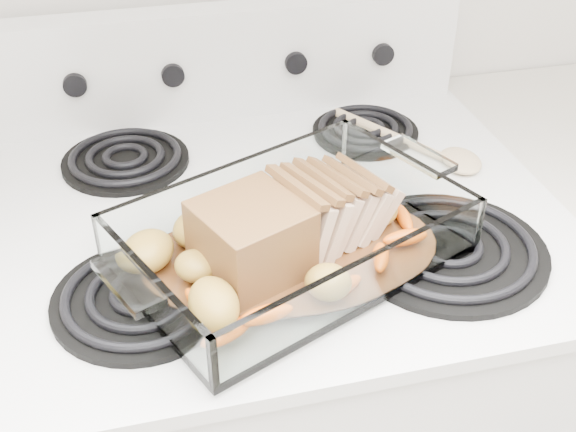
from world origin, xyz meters
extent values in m
cube|color=white|center=(0.00, 1.66, 0.46)|extent=(0.76, 0.65, 0.92)
cube|color=white|center=(0.00, 1.66, 0.93)|extent=(0.78, 0.67, 0.02)
cube|color=white|center=(0.00, 1.95, 1.03)|extent=(0.76, 0.06, 0.18)
cylinder|color=black|center=(-0.19, 1.50, 0.94)|extent=(0.21, 0.21, 0.01)
cylinder|color=black|center=(0.19, 1.50, 0.94)|extent=(0.25, 0.25, 0.01)
cylinder|color=black|center=(-0.19, 1.81, 0.94)|extent=(0.19, 0.19, 0.01)
cylinder|color=black|center=(0.19, 1.81, 0.94)|extent=(0.17, 0.17, 0.01)
cylinder|color=black|center=(-0.25, 1.92, 1.03)|extent=(0.04, 0.02, 0.04)
cylinder|color=black|center=(-0.10, 1.92, 1.03)|extent=(0.04, 0.02, 0.04)
cylinder|color=black|center=(0.10, 1.92, 1.03)|extent=(0.04, 0.02, 0.04)
cylinder|color=black|center=(0.25, 1.92, 1.03)|extent=(0.04, 0.02, 0.04)
cube|color=white|center=(-0.01, 1.52, 0.95)|extent=(0.39, 0.26, 0.01)
cube|color=white|center=(-0.01, 1.40, 0.99)|extent=(0.39, 0.01, 0.07)
cube|color=white|center=(-0.01, 1.65, 0.99)|extent=(0.39, 0.01, 0.07)
cube|color=white|center=(-0.20, 1.52, 0.99)|extent=(0.01, 0.26, 0.07)
cube|color=white|center=(0.19, 1.52, 0.99)|extent=(0.01, 0.26, 0.07)
cylinder|color=#502C14|center=(-0.01, 1.52, 0.95)|extent=(0.23, 0.23, 0.00)
cube|color=brown|center=(-0.06, 1.52, 1.00)|extent=(0.11, 0.11, 0.09)
cube|color=tan|center=(0.00, 1.52, 1.00)|extent=(0.04, 0.11, 0.09)
cube|color=tan|center=(0.02, 1.52, 0.99)|extent=(0.05, 0.11, 0.08)
cube|color=tan|center=(0.04, 1.52, 0.99)|extent=(0.05, 0.10, 0.08)
cube|color=tan|center=(0.06, 1.52, 0.99)|extent=(0.05, 0.10, 0.07)
cube|color=tan|center=(0.09, 1.52, 0.99)|extent=(0.05, 0.10, 0.07)
cube|color=tan|center=(0.11, 1.52, 0.99)|extent=(0.05, 0.10, 0.06)
ellipsoid|color=#D55C15|center=(-0.14, 1.45, 0.96)|extent=(0.05, 0.02, 0.02)
ellipsoid|color=#D55C15|center=(0.10, 1.45, 0.96)|extent=(0.05, 0.02, 0.02)
ellipsoid|color=#D55C15|center=(0.14, 1.54, 0.96)|extent=(0.05, 0.02, 0.02)
ellipsoid|color=#D55C15|center=(-0.15, 1.56, 0.96)|extent=(0.05, 0.02, 0.02)
ellipsoid|color=#B78728|center=(-0.15, 1.60, 0.97)|extent=(0.06, 0.05, 0.04)
ellipsoid|color=#B78728|center=(0.01, 1.61, 0.97)|extent=(0.06, 0.05, 0.04)
ellipsoid|color=#B78728|center=(0.11, 1.50, 0.97)|extent=(0.06, 0.05, 0.04)
cylinder|color=beige|center=(0.22, 1.79, 0.95)|extent=(0.13, 0.19, 0.02)
ellipsoid|color=beige|center=(0.30, 1.69, 0.95)|extent=(0.06, 0.08, 0.02)
camera|label=1|loc=(-0.18, 0.85, 1.50)|focal=45.00mm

